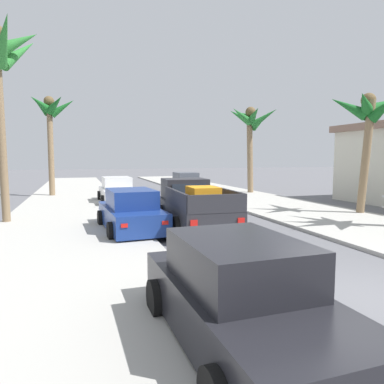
% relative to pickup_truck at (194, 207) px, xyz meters
% --- Properties ---
extents(ground_plane, '(160.00, 160.00, 0.00)m').
position_rel_pickup_truck_xyz_m(ground_plane, '(0.86, -7.31, -0.81)').
color(ground_plane, slate).
extents(sidewalk_left, '(5.29, 60.00, 0.12)m').
position_rel_pickup_truck_xyz_m(sidewalk_left, '(-4.47, 4.69, -0.75)').
color(sidewalk_left, '#B2AFA8').
rests_on(sidewalk_left, ground).
extents(sidewalk_right, '(5.29, 60.00, 0.12)m').
position_rel_pickup_truck_xyz_m(sidewalk_right, '(6.20, 4.69, -0.75)').
color(sidewalk_right, '#B2AFA8').
rests_on(sidewalk_right, ground).
extents(curb_left, '(0.16, 60.00, 0.10)m').
position_rel_pickup_truck_xyz_m(curb_left, '(-3.23, 4.69, -0.76)').
color(curb_left, silver).
rests_on(curb_left, ground).
extents(curb_right, '(0.16, 60.00, 0.10)m').
position_rel_pickup_truck_xyz_m(curb_right, '(4.95, 4.69, -0.76)').
color(curb_right, silver).
rests_on(curb_right, ground).
extents(pickup_truck, '(2.40, 5.30, 1.80)m').
position_rel_pickup_truck_xyz_m(pickup_truck, '(0.00, 0.00, 0.00)').
color(pickup_truck, '#28282D').
rests_on(pickup_truck, ground).
extents(car_left_near, '(2.07, 4.28, 1.54)m').
position_rel_pickup_truck_xyz_m(car_left_near, '(-1.94, 8.45, -0.10)').
color(car_left_near, silver).
rests_on(car_left_near, ground).
extents(car_right_near, '(2.21, 4.34, 1.54)m').
position_rel_pickup_truck_xyz_m(car_right_near, '(-2.32, 0.15, -0.10)').
color(car_right_near, navy).
rests_on(car_right_near, ground).
extents(car_left_mid, '(2.08, 4.29, 1.54)m').
position_rel_pickup_truck_xyz_m(car_left_mid, '(-1.99, -8.11, -0.10)').
color(car_left_mid, black).
rests_on(car_left_mid, ground).
extents(car_right_mid, '(2.06, 4.28, 1.54)m').
position_rel_pickup_truck_xyz_m(car_right_mid, '(3.71, 13.32, -0.10)').
color(car_right_mid, '#474C56').
rests_on(car_right_mid, ground).
extents(palm_tree_left_fore, '(3.15, 3.51, 5.58)m').
position_rel_pickup_truck_xyz_m(palm_tree_left_fore, '(8.34, 0.52, 3.73)').
color(palm_tree_left_fore, '#846B4C').
rests_on(palm_tree_left_fore, ground).
extents(palm_tree_right_fore, '(3.85, 3.10, 6.34)m').
position_rel_pickup_truck_xyz_m(palm_tree_right_fore, '(8.06, 11.05, 4.33)').
color(palm_tree_right_fore, '#846B4C').
rests_on(palm_tree_right_fore, ground).
extents(palm_tree_right_mid, '(3.06, 3.83, 6.76)m').
position_rel_pickup_truck_xyz_m(palm_tree_right_mid, '(-5.67, 13.32, 4.65)').
color(palm_tree_right_mid, '#846B4C').
rests_on(palm_tree_right_mid, ground).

